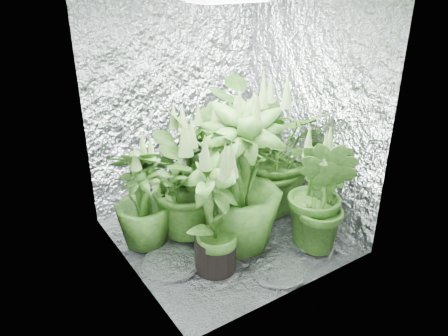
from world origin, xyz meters
name	(u,v)px	position (x,y,z in m)	size (l,w,h in m)	color
ground	(226,235)	(0.00, 0.00, 0.00)	(1.60, 1.60, 0.00)	silver
walls	(227,118)	(0.00, 0.00, 1.00)	(1.62, 1.62, 2.00)	silver
plant_a	(189,180)	(-0.21, 0.21, 0.47)	(0.97, 0.97, 1.01)	black
plant_b	(191,167)	(-0.07, 0.43, 0.47)	(0.67, 0.67, 1.02)	black
plant_c	(221,167)	(0.13, 0.27, 0.48)	(0.66, 0.66, 1.05)	black
plant_d	(143,199)	(-0.59, 0.24, 0.41)	(0.61, 0.61, 0.90)	black
plant_e	(272,150)	(0.53, 0.11, 0.59)	(1.36, 1.36, 1.24)	black
plant_f	(215,213)	(-0.30, -0.31, 0.46)	(0.57, 0.57, 1.03)	black
plant_g	(321,195)	(0.48, -0.52, 0.46)	(0.60, 0.60, 1.00)	black
plant_h	(240,181)	(0.00, -0.18, 0.57)	(0.85, 0.85, 1.22)	black
circulation_fan	(265,187)	(0.59, 0.26, 0.16)	(0.20, 0.30, 0.37)	black
plant_label	(326,214)	(0.54, -0.55, 0.30)	(0.05, 0.01, 0.09)	white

